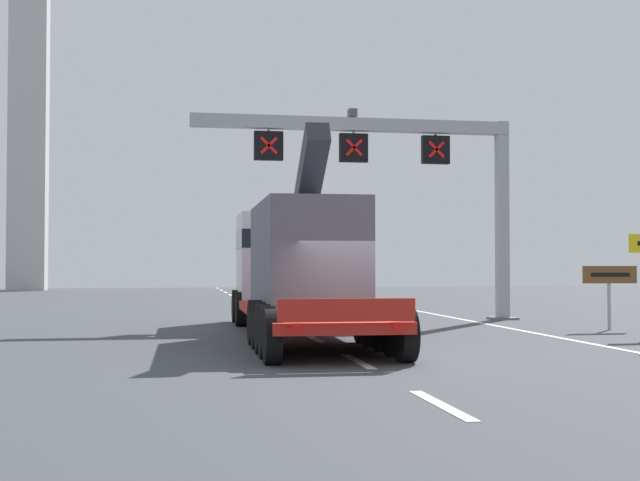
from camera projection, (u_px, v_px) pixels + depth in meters
The scene contains 7 objects.
ground at pixel (367, 358), 17.79m from camera, with size 112.00×112.00×0.00m, color #424449.
lane_markings at pixel (250, 305), 41.23m from camera, with size 0.20×62.32×0.01m.
edge_line_right at pixel (459, 319), 30.67m from camera, with size 0.20×63.00×0.01m, color silver.
overhead_lane_gantry at pixel (397, 158), 29.91m from camera, with size 11.59×0.90×7.41m.
heavy_haul_truck_red at pixel (293, 264), 24.19m from camera, with size 3.18×14.09×5.30m.
tourist_info_sign_brown at pixel (610, 281), 25.54m from camera, with size 1.74×0.15×1.93m.
bridge_pylon_distant at pixel (30, 19), 65.64m from camera, with size 9.00×2.00×41.19m.
Camera 1 is at (-4.02, -17.42, 1.96)m, focal length 47.64 mm.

